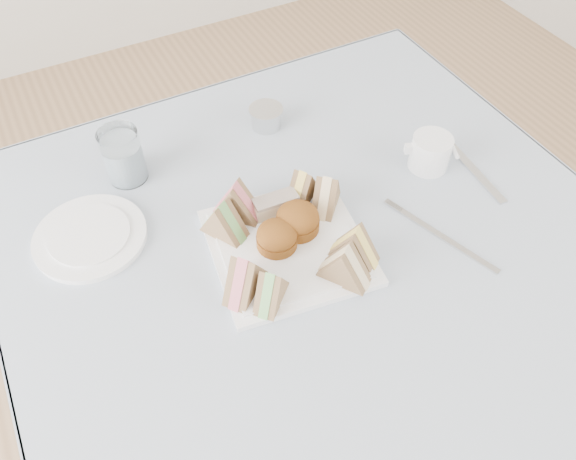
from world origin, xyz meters
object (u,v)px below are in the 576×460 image
water_glass (123,156)px  creamer_jug (430,152)px  table (315,356)px  serving_plate (288,247)px

water_glass → creamer_jug: size_ratio=1.41×
table → serving_plate: serving_plate is taller
serving_plate → creamer_jug: (0.33, 0.06, 0.03)m
water_glass → creamer_jug: (0.51, -0.23, -0.02)m
serving_plate → creamer_jug: 0.33m
table → creamer_jug: creamer_jug is taller
serving_plate → water_glass: (-0.18, 0.29, 0.05)m
table → serving_plate: (-0.05, 0.03, 0.38)m
water_glass → creamer_jug: 0.56m
table → water_glass: water_glass is taller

